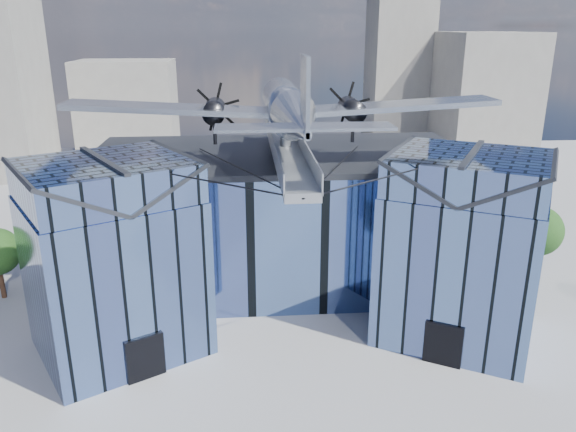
{
  "coord_description": "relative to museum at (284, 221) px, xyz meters",
  "views": [
    {
      "loc": [
        -2.74,
        -32.0,
        18.78
      ],
      "look_at": [
        0.0,
        2.0,
        7.2
      ],
      "focal_mm": 35.0,
      "sensor_mm": 36.0,
      "label": 1
    }
  ],
  "objects": [
    {
      "name": "museum",
      "position": [
        0.0,
        0.0,
        0.0
      ],
      "size": [
        32.88,
        24.5,
        17.6
      ],
      "color": "#4E68A0",
      "rests_on": "ground"
    },
    {
      "name": "ground_plane",
      "position": [
        -0.0,
        -5.82,
        -5.54
      ],
      "size": [
        120.0,
        120.0,
        0.0
      ],
      "primitive_type": "plane",
      "color": "gray"
    },
    {
      "name": "bg_towers",
      "position": [
        1.45,
        44.67,
        4.47
      ],
      "size": [
        77.0,
        24.5,
        26.0
      ],
      "color": "gray",
      "rests_on": "ground"
    },
    {
      "name": "tree_side_e",
      "position": [
        19.33,
        0.41,
        -1.5
      ],
      "size": [
        5.01,
        5.01,
        5.96
      ],
      "rotation": [
        0.0,
        0.0,
        0.41
      ],
      "color": "#362215",
      "rests_on": "ground"
    }
  ]
}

